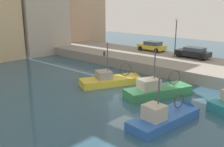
% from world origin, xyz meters
% --- Properties ---
extents(water_surface, '(80.00, 80.00, 0.00)m').
position_xyz_m(water_surface, '(0.00, 0.00, 0.00)').
color(water_surface, '#2D5166').
rests_on(water_surface, ground).
extents(quay_wall, '(9.00, 56.00, 1.20)m').
position_xyz_m(quay_wall, '(11.50, 0.00, 0.60)').
color(quay_wall, gray).
rests_on(quay_wall, ground).
extents(fishing_boat_green, '(6.93, 4.19, 5.01)m').
position_xyz_m(fishing_boat_green, '(2.22, -1.98, 0.14)').
color(fishing_boat_green, '#388951').
rests_on(fishing_boat_green, ground).
extents(fishing_boat_yellow, '(6.86, 4.57, 5.11)m').
position_xyz_m(fishing_boat_yellow, '(1.89, 3.24, 0.11)').
color(fishing_boat_yellow, gold).
rests_on(fishing_boat_yellow, ground).
extents(fishing_boat_blue, '(6.49, 2.59, 4.16)m').
position_xyz_m(fishing_boat_blue, '(-1.89, -5.16, 0.12)').
color(fishing_boat_blue, '#2D60B7').
rests_on(fishing_boat_blue, ground).
extents(parked_car_black, '(2.08, 4.27, 1.35)m').
position_xyz_m(parked_car_black, '(13.89, 0.90, 1.90)').
color(parked_car_black, black).
rests_on(parked_car_black, quay_wall).
extents(parked_car_yellow, '(1.95, 4.06, 1.38)m').
position_xyz_m(parked_car_yellow, '(14.59, 7.54, 1.91)').
color(parked_car_yellow, gold).
rests_on(parked_car_yellow, quay_wall).
extents(mooring_bollard_mid, '(0.28, 0.28, 0.55)m').
position_xyz_m(mooring_bollard_mid, '(7.35, 10.00, 1.48)').
color(mooring_bollard_mid, '#2D2D33').
rests_on(mooring_bollard_mid, quay_wall).
extents(quay_streetlamp, '(0.36, 0.36, 4.83)m').
position_xyz_m(quay_streetlamp, '(13.00, 2.96, 4.45)').
color(quay_streetlamp, '#38383D').
rests_on(quay_streetlamp, quay_wall).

